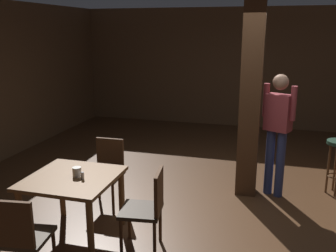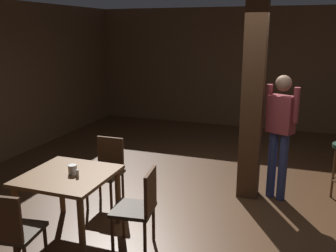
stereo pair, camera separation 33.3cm
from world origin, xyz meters
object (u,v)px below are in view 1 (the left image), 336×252
Objects in this scene: napkin_cup at (77,172)px; chair_east at (148,206)px; salt_shaker at (83,176)px; dining_table at (73,187)px; chair_north at (107,169)px; standing_person at (277,127)px; chair_south at (21,236)px.

chair_east is at bearing -3.04° from napkin_cup.
chair_east is 0.78m from salt_shaker.
dining_table is at bearing 178.35° from chair_east.
chair_east is 1.00× the size of chair_north.
salt_shaker is 0.05× the size of standing_person.
salt_shaker is at bearing -29.91° from napkin_cup.
chair_north is 0.86m from napkin_cup.
napkin_cup is (0.02, -0.81, 0.28)m from chair_north.
chair_south is at bearing -101.71° from salt_shaker.
standing_person reaches higher than chair_south.
salt_shaker is at bearing -179.02° from chair_east.
standing_person reaches higher than napkin_cup.
chair_south is at bearing -136.65° from chair_east.
chair_east is 1.25m from chair_south.
salt_shaker is at bearing -14.23° from dining_table.
dining_table is at bearing -140.66° from standing_person.
chair_east and chair_south have the same top height.
dining_table is at bearing -91.92° from chair_north.
chair_south reaches higher than salt_shaker.
chair_east and chair_north have the same top height.
napkin_cup is (0.08, 0.90, 0.28)m from chair_south.
standing_person reaches higher than dining_table.
standing_person is (2.13, 0.94, 0.50)m from chair_north.
chair_north is (-0.85, 0.86, 0.00)m from chair_east.
salt_shaker is (0.15, -0.04, 0.16)m from dining_table.
napkin_cup is (0.05, 0.02, 0.17)m from dining_table.
standing_person is at bearing 39.34° from dining_table.
chair_east is 0.52× the size of standing_person.
dining_table is 1.06× the size of chair_east.
chair_north is 11.04× the size of salt_shaker.
chair_south is 0.94m from napkin_cup.
chair_north is at bearing 88.08° from dining_table.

